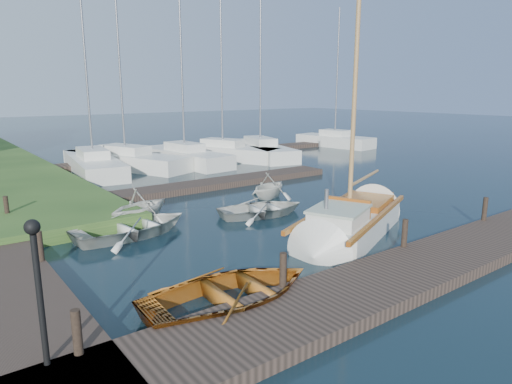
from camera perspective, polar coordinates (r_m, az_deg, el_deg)
ground at (r=16.09m, az=-0.00°, el=-4.17°), size 160.00×160.00×0.00m
near_dock at (r=12.07m, az=17.65°, el=-9.86°), size 18.00×2.20×0.30m
far_dock at (r=22.38m, az=-5.92°, el=0.94°), size 14.00×1.60×0.30m
pontoon at (r=34.54m, az=-2.71°, el=5.09°), size 30.00×1.60×0.30m
mooring_post_0 at (r=8.49m, az=-21.47°, el=-15.99°), size 0.16×0.16×0.80m
mooring_post_1 at (r=10.40m, az=3.40°, el=-9.68°), size 0.16×0.16×0.80m
mooring_post_2 at (r=13.59m, az=18.08°, el=-4.90°), size 0.16×0.16×0.80m
mooring_post_3 at (r=17.38m, az=26.69°, el=-1.89°), size 0.16×0.16×0.80m
mooring_post_4 at (r=13.12m, az=-25.39°, el=-6.14°), size 0.16×0.16×0.80m
mooring_post_5 at (r=17.90m, az=-28.73°, el=-1.71°), size 0.16×0.16×0.80m
lamp_post at (r=7.92m, az=-25.67°, el=-9.16°), size 0.24×0.24×2.44m
sailboat at (r=15.45m, az=11.93°, el=-3.84°), size 7.34×4.64×9.83m
dinghy at (r=10.19m, az=-2.97°, el=-11.86°), size 4.24×3.13×0.85m
tender_a at (r=15.45m, az=-15.19°, el=-3.79°), size 4.11×3.11×0.80m
tender_b at (r=16.89m, az=-14.31°, el=-1.37°), size 3.22×3.02×1.36m
tender_c at (r=17.30m, az=0.76°, el=-1.79°), size 3.78×3.05×0.69m
tender_d at (r=20.05m, az=1.69°, el=1.02°), size 2.96×2.78×1.25m
marina_boat_0 at (r=27.86m, az=-19.67°, el=3.42°), size 3.33×8.68×9.80m
marina_boat_1 at (r=28.92m, az=-15.99°, el=4.00°), size 5.32×8.98×11.51m
marina_boat_2 at (r=29.58m, az=-8.91°, el=4.53°), size 2.85×7.93×11.58m
marina_boat_3 at (r=31.53m, az=-4.18°, el=5.12°), size 5.31×8.16×10.74m
marina_boat_4 at (r=32.60m, az=0.53°, el=5.41°), size 4.30×8.77×11.63m
marina_boat_6 at (r=39.37m, az=9.82°, el=6.47°), size 3.12×6.96×11.11m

